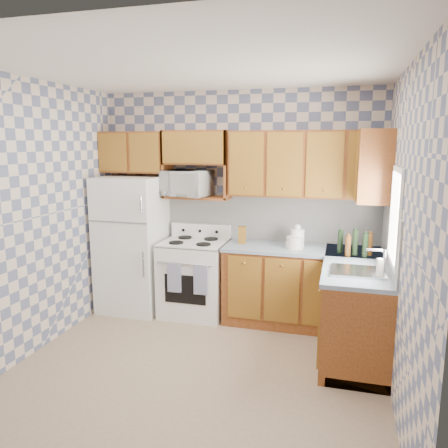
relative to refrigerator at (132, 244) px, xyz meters
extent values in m
plane|color=#887057|center=(1.27, -1.25, -0.84)|extent=(3.40, 3.40, 0.00)
cube|color=slate|center=(1.27, 0.35, 0.51)|extent=(3.40, 0.02, 2.70)
cube|color=slate|center=(2.97, -1.25, 0.51)|extent=(0.02, 3.20, 2.70)
cube|color=white|center=(1.68, 0.34, 0.36)|extent=(2.60, 0.02, 0.56)
cube|color=white|center=(2.96, -0.45, 0.36)|extent=(0.02, 1.60, 0.56)
cube|color=white|center=(0.00, 0.00, 0.00)|extent=(0.75, 0.70, 1.68)
cube|color=white|center=(0.80, 0.03, -0.39)|extent=(0.76, 0.65, 0.90)
cube|color=silver|center=(0.80, 0.03, 0.07)|extent=(0.76, 0.65, 0.02)
cube|color=white|center=(0.80, 0.30, 0.16)|extent=(0.76, 0.08, 0.17)
cube|color=navy|center=(0.68, -0.32, -0.28)|extent=(0.16, 0.02, 0.34)
cube|color=navy|center=(1.00, -0.32, -0.28)|extent=(0.16, 0.02, 0.34)
cube|color=#622E0C|center=(2.10, 0.05, -0.40)|extent=(1.75, 0.60, 0.88)
cube|color=#622E0C|center=(2.67, -0.45, -0.40)|extent=(0.60, 1.60, 0.88)
cube|color=gray|center=(2.10, 0.05, 0.06)|extent=(1.77, 0.63, 0.04)
cube|color=gray|center=(2.67, -0.45, 0.06)|extent=(0.63, 1.60, 0.04)
cube|color=#622E0C|center=(2.10, 0.19, 1.01)|extent=(1.75, 0.33, 0.74)
cube|color=#622E0C|center=(-0.02, 0.19, 1.13)|extent=(0.82, 0.33, 0.50)
cube|color=#622E0C|center=(2.81, 0.00, 1.01)|extent=(0.33, 0.70, 0.74)
cube|color=#622E0C|center=(0.80, 0.19, 0.60)|extent=(0.80, 0.33, 0.03)
imported|color=white|center=(0.69, 0.13, 0.77)|extent=(0.63, 0.49, 0.31)
cube|color=#B7B7BC|center=(2.67, -0.80, 0.09)|extent=(0.48, 0.40, 0.03)
cube|color=white|center=(2.96, -0.80, 0.61)|extent=(0.02, 0.66, 0.86)
cylinder|color=black|center=(2.66, -0.15, 0.21)|extent=(0.06, 0.06, 0.27)
cylinder|color=black|center=(2.76, -0.21, 0.21)|extent=(0.06, 0.06, 0.25)
cylinder|color=#5C3614|center=(2.81, -0.11, 0.20)|extent=(0.06, 0.06, 0.23)
cylinder|color=#5C3614|center=(2.59, -0.21, 0.19)|extent=(0.06, 0.06, 0.22)
cylinder|color=black|center=(2.51, -0.09, 0.20)|extent=(0.06, 0.06, 0.24)
cube|color=brown|center=(1.39, 0.08, 0.18)|extent=(0.10, 0.10, 0.20)
cylinder|color=white|center=(2.03, 0.09, 0.18)|extent=(0.16, 0.16, 0.20)
cylinder|color=beige|center=(2.85, -0.91, 0.17)|extent=(0.06, 0.06, 0.17)
camera|label=1|loc=(2.51, -4.82, 1.24)|focal=35.00mm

